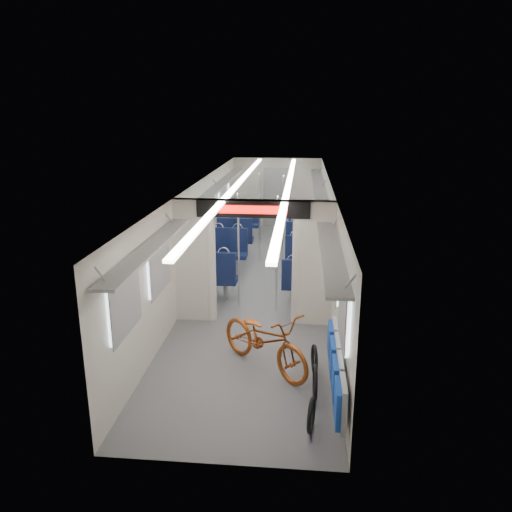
{
  "coord_description": "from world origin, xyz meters",
  "views": [
    {
      "loc": [
        0.85,
        -10.65,
        3.82
      ],
      "look_at": [
        0.02,
        -1.78,
        1.21
      ],
      "focal_mm": 35.0,
      "sensor_mm": 36.0,
      "label": 1
    }
  ],
  "objects_px": {
    "bike_hoop_c": "(314,361)",
    "stanchion_near_right": "(277,255)",
    "bike_hoop_b": "(315,384)",
    "seat_bay_near_left": "(221,259)",
    "seat_bay_far_right": "(304,230)",
    "seat_bay_near_right": "(304,267)",
    "flip_bench": "(336,368)",
    "stanchion_far_left": "(260,218)",
    "bicycle": "(265,339)",
    "stanchion_far_right": "(283,221)",
    "stanchion_near_left": "(239,251)",
    "seat_bay_far_left": "(240,226)",
    "bike_hoop_a": "(311,417)"
  },
  "relations": [
    {
      "from": "bicycle",
      "to": "stanchion_far_left",
      "type": "distance_m",
      "value": 5.68
    },
    {
      "from": "flip_bench",
      "to": "stanchion_far_left",
      "type": "relative_size",
      "value": 0.93
    },
    {
      "from": "bike_hoop_a",
      "to": "seat_bay_near_left",
      "type": "height_order",
      "value": "seat_bay_near_left"
    },
    {
      "from": "stanchion_far_left",
      "to": "stanchion_far_right",
      "type": "relative_size",
      "value": 1.0
    },
    {
      "from": "stanchion_far_left",
      "to": "stanchion_far_right",
      "type": "height_order",
      "value": "same"
    },
    {
      "from": "seat_bay_near_right",
      "to": "seat_bay_far_left",
      "type": "relative_size",
      "value": 0.89
    },
    {
      "from": "stanchion_far_right",
      "to": "stanchion_far_left",
      "type": "bearing_deg",
      "value": 152.63
    },
    {
      "from": "stanchion_far_right",
      "to": "seat_bay_far_left",
      "type": "bearing_deg",
      "value": 125.22
    },
    {
      "from": "bike_hoop_c",
      "to": "seat_bay_near_right",
      "type": "relative_size",
      "value": 0.22
    },
    {
      "from": "bike_hoop_b",
      "to": "bike_hoop_c",
      "type": "bearing_deg",
      "value": 89.6
    },
    {
      "from": "stanchion_near_left",
      "to": "stanchion_far_left",
      "type": "relative_size",
      "value": 1.0
    },
    {
      "from": "stanchion_far_right",
      "to": "stanchion_near_left",
      "type": "bearing_deg",
      "value": -105.08
    },
    {
      "from": "bicycle",
      "to": "seat_bay_far_left",
      "type": "bearing_deg",
      "value": 53.79
    },
    {
      "from": "stanchion_far_left",
      "to": "seat_bay_near_left",
      "type": "bearing_deg",
      "value": -111.55
    },
    {
      "from": "seat_bay_near_left",
      "to": "bike_hoop_b",
      "type": "bearing_deg",
      "value": -66.16
    },
    {
      "from": "seat_bay_far_left",
      "to": "seat_bay_far_right",
      "type": "xyz_separation_m",
      "value": [
        1.87,
        -0.28,
        0.0
      ]
    },
    {
      "from": "bicycle",
      "to": "stanchion_near_right",
      "type": "bearing_deg",
      "value": 42.48
    },
    {
      "from": "bike_hoop_a",
      "to": "stanchion_near_right",
      "type": "height_order",
      "value": "stanchion_near_right"
    },
    {
      "from": "bike_hoop_a",
      "to": "seat_bay_far_right",
      "type": "bearing_deg",
      "value": 90.68
    },
    {
      "from": "seat_bay_near_left",
      "to": "stanchion_far_right",
      "type": "bearing_deg",
      "value": 48.73
    },
    {
      "from": "bike_hoop_b",
      "to": "seat_bay_far_right",
      "type": "xyz_separation_m",
      "value": [
        -0.16,
        7.67,
        0.35
      ]
    },
    {
      "from": "flip_bench",
      "to": "stanchion_far_left",
      "type": "height_order",
      "value": "stanchion_far_left"
    },
    {
      "from": "seat_bay_near_left",
      "to": "stanchion_near_left",
      "type": "xyz_separation_m",
      "value": [
        0.56,
        -1.29,
        0.58
      ]
    },
    {
      "from": "bicycle",
      "to": "stanchion_far_right",
      "type": "relative_size",
      "value": 0.8
    },
    {
      "from": "bike_hoop_a",
      "to": "stanchion_far_right",
      "type": "bearing_deg",
      "value": 95.5
    },
    {
      "from": "bike_hoop_a",
      "to": "stanchion_near_left",
      "type": "distance_m",
      "value": 4.38
    },
    {
      "from": "bicycle",
      "to": "stanchion_near_left",
      "type": "xyz_separation_m",
      "value": [
        -0.72,
        2.52,
        0.67
      ]
    },
    {
      "from": "seat_bay_far_left",
      "to": "stanchion_near_left",
      "type": "distance_m",
      "value": 4.71
    },
    {
      "from": "seat_bay_far_right",
      "to": "stanchion_near_left",
      "type": "relative_size",
      "value": 1.01
    },
    {
      "from": "seat_bay_near_left",
      "to": "stanchion_near_right",
      "type": "distance_m",
      "value": 2.1
    },
    {
      "from": "bike_hoop_b",
      "to": "seat_bay_far_left",
      "type": "relative_size",
      "value": 0.22
    },
    {
      "from": "seat_bay_near_right",
      "to": "stanchion_far_left",
      "type": "bearing_deg",
      "value": 119.09
    },
    {
      "from": "seat_bay_far_left",
      "to": "bike_hoop_b",
      "type": "bearing_deg",
      "value": -75.68
    },
    {
      "from": "bike_hoop_c",
      "to": "stanchion_far_right",
      "type": "distance_m",
      "value": 5.52
    },
    {
      "from": "flip_bench",
      "to": "seat_bay_near_right",
      "type": "xyz_separation_m",
      "value": [
        -0.42,
        4.49,
        -0.04
      ]
    },
    {
      "from": "seat_bay_near_right",
      "to": "seat_bay_near_left",
      "type": "bearing_deg",
      "value": 171.69
    },
    {
      "from": "seat_bay_near_left",
      "to": "seat_bay_far_right",
      "type": "relative_size",
      "value": 0.99
    },
    {
      "from": "bike_hoop_c",
      "to": "stanchion_near_right",
      "type": "bearing_deg",
      "value": 106.57
    },
    {
      "from": "bicycle",
      "to": "bike_hoop_a",
      "type": "height_order",
      "value": "bicycle"
    },
    {
      "from": "bike_hoop_c",
      "to": "stanchion_near_left",
      "type": "relative_size",
      "value": 0.2
    },
    {
      "from": "bicycle",
      "to": "stanchion_near_right",
      "type": "height_order",
      "value": "stanchion_near_right"
    },
    {
      "from": "seat_bay_far_right",
      "to": "stanchion_far_right",
      "type": "height_order",
      "value": "stanchion_far_right"
    },
    {
      "from": "stanchion_near_left",
      "to": "stanchion_far_right",
      "type": "distance_m",
      "value": 2.88
    },
    {
      "from": "seat_bay_near_right",
      "to": "stanchion_far_right",
      "type": "distance_m",
      "value": 1.95
    },
    {
      "from": "stanchion_near_right",
      "to": "flip_bench",
      "type": "bearing_deg",
      "value": -73.5
    },
    {
      "from": "bike_hoop_b",
      "to": "stanchion_far_left",
      "type": "height_order",
      "value": "stanchion_far_left"
    },
    {
      "from": "bike_hoop_b",
      "to": "seat_bay_far_left",
      "type": "bearing_deg",
      "value": 104.32
    },
    {
      "from": "bike_hoop_c",
      "to": "stanchion_far_right",
      "type": "bearing_deg",
      "value": 97.62
    },
    {
      "from": "stanchion_near_left",
      "to": "stanchion_far_left",
      "type": "height_order",
      "value": "same"
    },
    {
      "from": "seat_bay_far_left",
      "to": "bicycle",
      "type": "bearing_deg",
      "value": -79.88
    }
  ]
}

